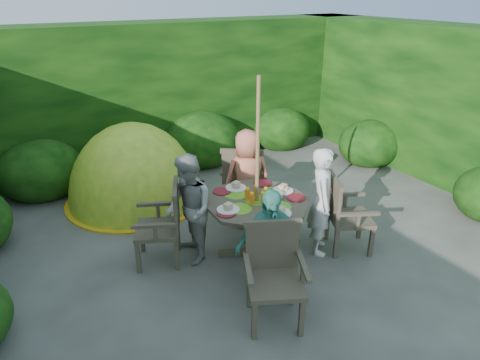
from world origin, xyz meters
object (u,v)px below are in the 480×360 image
child_back (247,178)px  child_left (189,210)px  garden_chair_back (243,179)px  parasol_pole (257,173)px  patio_table (257,209)px  child_front (269,246)px  garden_chair_left (164,223)px  garden_chair_right (344,213)px  garden_chair_front (274,272)px  child_right (322,202)px  dome_tent (137,199)px

child_back → child_left: bearing=34.8°
garden_chair_back → child_left: size_ratio=0.75×
parasol_pole → patio_table: bearing=-9.8°
parasol_pole → child_front: (-0.31, -0.74, -0.47)m
parasol_pole → child_left: parasol_pole is taller
child_back → garden_chair_left: bearing=25.9°
patio_table → garden_chair_left: bearing=157.5°
garden_chair_right → child_left: child_left is taller
garden_chair_left → child_left: bearing=91.0°
garden_chair_right → garden_chair_left: size_ratio=0.99×
garden_chair_front → parasol_pole: bearing=92.0°
child_right → dome_tent: child_right is taller
garden_chair_back → child_left: child_left is taller
garden_chair_right → child_back: 1.37m
garden_chair_left → patio_table: bearing=90.9°
child_right → child_left: (-1.48, 0.61, -0.01)m
garden_chair_front → child_back: bearing=92.0°
child_right → child_front: 1.13m
parasol_pole → child_right: size_ratio=1.62×
child_right → dome_tent: size_ratio=0.55×
parasol_pole → garden_chair_left: parasol_pole is taller
parasol_pole → child_back: parasol_pole is taller
garden_chair_front → garden_chair_left: bearing=137.0°
garden_chair_front → dome_tent: size_ratio=0.39×
garden_chair_left → child_front: child_front is taller
child_back → patio_table: bearing=80.1°
child_right → child_front: bearing=146.1°
child_left → child_front: child_left is taller
garden_chair_front → child_back: (0.73, 1.75, 0.16)m
child_left → dome_tent: size_ratio=0.54×
garden_chair_back → child_front: 1.90m
garden_chair_right → child_left: (-1.75, 0.73, 0.17)m
child_front → dome_tent: 3.05m
child_left → garden_chair_left: bearing=-106.4°
parasol_pole → garden_chair_front: bearing=-112.5°
parasol_pole → child_front: bearing=-112.6°
garden_chair_front → child_front: bearing=92.5°
garden_chair_back → child_left: bearing=68.6°
parasol_pole → child_right: (0.74, -0.31, -0.42)m
child_right → child_left: bearing=101.1°
garden_chair_right → garden_chair_front: 1.55m
patio_table → garden_chair_back: size_ratio=1.67×
parasol_pole → garden_chair_right: (1.01, -0.42, -0.60)m
patio_table → garden_chair_front: bearing=-112.7°
garden_chair_back → child_front: bearing=104.7°
patio_table → garden_chair_back: (0.40, 1.02, -0.09)m
patio_table → garden_chair_right: size_ratio=1.78×
garden_chair_left → dome_tent: 1.85m
garden_chair_left → garden_chair_front: 1.55m
garden_chair_right → garden_chair_back: (-0.61, 1.44, 0.03)m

